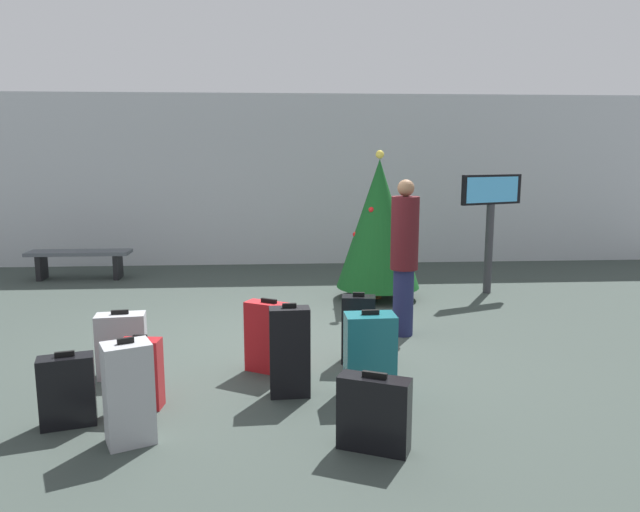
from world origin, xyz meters
TOP-DOWN VIEW (x-y plane):
  - ground_plane at (0.00, 0.00)m, footprint 16.00×16.00m
  - back_wall at (0.00, 4.95)m, footprint 16.00×0.20m
  - holiday_tree at (1.46, 2.01)m, footprint 1.20×1.20m
  - flight_info_kiosk at (3.19, 2.26)m, footprint 1.01×0.45m
  - waiting_bench at (-3.34, 3.70)m, footprint 1.68×0.44m
  - traveller_0 at (1.47, 0.23)m, footprint 0.42×0.42m
  - suitcase_0 at (0.71, -2.48)m, footprint 0.54×0.38m
  - suitcase_1 at (-0.06, -0.88)m, footprint 0.50×0.38m
  - suitcase_2 at (0.12, -1.47)m, footprint 0.36×0.20m
  - suitcase_3 at (-1.06, -2.25)m, footprint 0.41×0.37m
  - suitcase_4 at (0.82, -1.48)m, footprint 0.44×0.29m
  - suitcase_5 at (-1.11, -1.64)m, footprint 0.34×0.21m
  - suitcase_6 at (-1.46, -0.91)m, footprint 0.47×0.27m
  - suitcase_7 at (-1.61, -1.94)m, footprint 0.44×0.29m
  - suitcase_8 at (0.83, -0.67)m, footprint 0.36×0.24m

SIDE VIEW (x-z plane):
  - ground_plane at x=0.00m, z-range 0.00..0.00m
  - suitcase_0 at x=0.71m, z-range -0.02..0.57m
  - suitcase_7 at x=-1.61m, z-range -0.02..0.58m
  - suitcase_5 at x=-1.11m, z-range -0.02..0.61m
  - suitcase_6 at x=-1.46m, z-range -0.02..0.63m
  - suitcase_8 at x=0.83m, z-range -0.02..0.71m
  - suitcase_1 at x=-0.06m, z-range -0.02..0.71m
  - suitcase_4 at x=0.82m, z-range -0.02..0.75m
  - waiting_bench at x=-3.34m, z-range 0.13..0.61m
  - suitcase_3 at x=-1.06m, z-range -0.02..0.78m
  - suitcase_2 at x=0.12m, z-range -0.02..0.82m
  - traveller_0 at x=1.47m, z-range 0.06..1.87m
  - holiday_tree at x=1.46m, z-range 0.03..2.18m
  - flight_info_kiosk at x=3.19m, z-range 0.39..2.18m
  - back_wall at x=0.00m, z-range 0.00..3.19m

